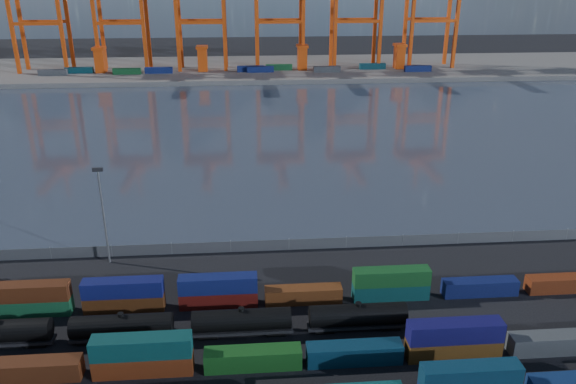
{
  "coord_description": "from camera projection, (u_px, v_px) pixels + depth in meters",
  "views": [
    {
      "loc": [
        -7.01,
        -58.12,
        45.41
      ],
      "look_at": [
        0.0,
        30.0,
        10.0
      ],
      "focal_mm": 35.0,
      "sensor_mm": 36.0,
      "label": 1
    }
  ],
  "objects": [
    {
      "name": "quay_containers",
      "position": [
        234.0,
        69.0,
        250.02
      ],
      "size": [
        172.58,
        10.99,
        2.6
      ],
      "color": "navy",
      "rests_on": "far_quay"
    },
    {
      "name": "container_row_mid",
      "position": [
        380.0,
        349.0,
        69.14
      ],
      "size": [
        141.5,
        2.4,
        5.12
      ],
      "color": "#3E4243",
      "rests_on": "ground"
    },
    {
      "name": "container_row_north",
      "position": [
        228.0,
        294.0,
        80.49
      ],
      "size": [
        140.16,
        2.28,
        4.85
      ],
      "color": "navy",
      "rests_on": "ground"
    },
    {
      "name": "yard_light_mast",
      "position": [
        103.0,
        211.0,
        89.58
      ],
      "size": [
        1.6,
        0.4,
        16.6
      ],
      "color": "slate",
      "rests_on": "ground"
    },
    {
      "name": "far_quay",
      "position": [
        258.0,
        69.0,
        265.14
      ],
      "size": [
        700.0,
        70.0,
        2.0
      ],
      "primitive_type": "cube",
      "color": "#514F4C",
      "rests_on": "ground"
    },
    {
      "name": "harbor_water",
      "position": [
        268.0,
        130.0,
        168.35
      ],
      "size": [
        700.0,
        700.0,
        0.0
      ],
      "primitive_type": "plane",
      "color": "#333C4A",
      "rests_on": "ground"
    },
    {
      "name": "waterfront_fence",
      "position": [
        289.0,
        245.0,
        96.72
      ],
      "size": [
        160.12,
        0.12,
        2.2
      ],
      "color": "#595B5E",
      "rests_on": "ground"
    },
    {
      "name": "straddle_carriers",
      "position": [
        253.0,
        57.0,
        253.17
      ],
      "size": [
        140.0,
        7.0,
        11.1
      ],
      "color": "#DE470F",
      "rests_on": "far_quay"
    },
    {
      "name": "ground",
      "position": [
        307.0,
        353.0,
        71.19
      ],
      "size": [
        700.0,
        700.0,
        0.0
      ],
      "primitive_type": "plane",
      "color": "black",
      "rests_on": "ground"
    },
    {
      "name": "tanker_string",
      "position": [
        61.0,
        330.0,
        72.22
      ],
      "size": [
        91.0,
        2.9,
        4.15
      ],
      "color": "black",
      "rests_on": "ground"
    }
  ]
}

